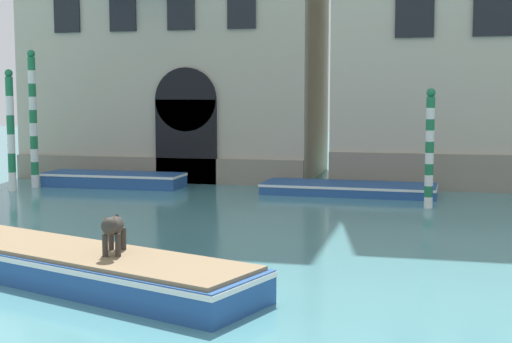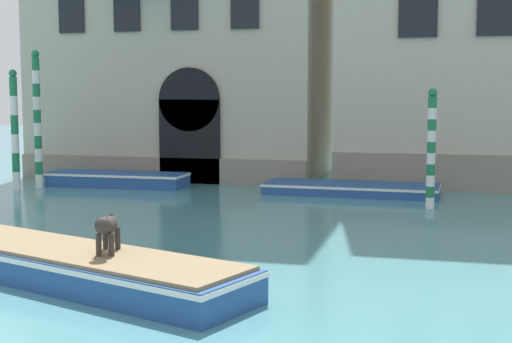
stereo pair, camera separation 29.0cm
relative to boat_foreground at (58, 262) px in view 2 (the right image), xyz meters
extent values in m
cube|color=gray|center=(-3.57, 13.14, 0.15)|extent=(10.85, 0.16, 0.90)
cube|color=black|center=(-2.34, 13.13, 1.18)|extent=(2.23, 0.14, 2.96)
cylinder|color=black|center=(-2.34, 13.13, 2.66)|extent=(2.23, 0.14, 2.23)
cube|color=black|center=(-6.82, 13.15, 5.93)|extent=(0.99, 0.10, 1.74)
cube|color=black|center=(-4.65, 13.15, 5.93)|extent=(0.99, 0.10, 1.74)
cube|color=black|center=(-2.48, 13.15, 5.93)|extent=(0.99, 0.10, 1.74)
cube|color=black|center=(-0.31, 13.15, 5.93)|extent=(0.99, 0.10, 1.74)
cube|color=black|center=(5.44, 13.15, 5.65)|extent=(1.23, 0.10, 2.00)
cube|color=black|center=(7.85, 13.15, 5.65)|extent=(1.23, 0.10, 2.00)
cube|color=#234C8C|center=(0.00, 0.00, -0.05)|extent=(7.55, 4.02, 0.51)
cube|color=white|center=(0.00, 0.00, 0.15)|extent=(7.58, 4.06, 0.08)
cube|color=#8C7251|center=(0.00, 0.00, 0.24)|extent=(7.29, 3.82, 0.06)
cylinder|color=#332D28|center=(1.22, -0.46, 0.45)|extent=(0.09, 0.09, 0.36)
cylinder|color=#332D28|center=(1.02, -0.51, 0.45)|extent=(0.09, 0.09, 0.36)
cylinder|color=#332D28|center=(1.09, 0.04, 0.45)|extent=(0.09, 0.09, 0.36)
cylinder|color=#332D28|center=(0.89, -0.02, 0.45)|extent=(0.09, 0.09, 0.36)
ellipsoid|color=#332D28|center=(1.06, -0.24, 0.71)|extent=(0.45, 0.73, 0.29)
ellipsoid|color=brown|center=(1.03, -0.14, 0.79)|extent=(0.27, 0.34, 0.10)
sphere|color=#332D28|center=(1.15, -0.60, 0.77)|extent=(0.27, 0.27, 0.27)
cone|color=brown|center=(1.22, -0.58, 0.88)|extent=(0.08, 0.08, 0.11)
cone|color=brown|center=(1.08, -0.62, 0.88)|extent=(0.08, 0.08, 0.11)
cylinder|color=#332D28|center=(0.96, 0.12, 0.75)|extent=(0.12, 0.25, 0.19)
cube|color=#234C8C|center=(-4.44, 11.68, -0.06)|extent=(4.77, 1.41, 0.48)
cube|color=white|center=(-4.44, 11.68, 0.12)|extent=(4.80, 1.44, 0.08)
cube|color=#9EA3A8|center=(-4.44, 11.68, -0.09)|extent=(2.62, 1.06, 0.43)
cube|color=#234C8C|center=(3.55, 11.66, -0.13)|extent=(5.45, 1.97, 0.35)
cube|color=white|center=(3.55, 11.66, -0.01)|extent=(5.48, 2.01, 0.08)
cube|color=#B2B7BC|center=(3.55, 11.66, -0.14)|extent=(3.01, 1.44, 0.32)
cylinder|color=white|center=(-6.95, 10.86, -0.08)|extent=(0.25, 0.25, 0.44)
cylinder|color=#1E7247|center=(-6.95, 10.86, 0.35)|extent=(0.25, 0.25, 0.44)
cylinder|color=white|center=(-6.95, 10.86, 0.79)|extent=(0.25, 0.25, 0.44)
cylinder|color=#1E7247|center=(-6.95, 10.86, 1.23)|extent=(0.25, 0.25, 0.44)
cylinder|color=white|center=(-6.95, 10.86, 1.66)|extent=(0.25, 0.25, 0.44)
cylinder|color=#1E7247|center=(-6.95, 10.86, 2.10)|extent=(0.25, 0.25, 0.44)
cylinder|color=white|center=(-6.95, 10.86, 2.54)|extent=(0.25, 0.25, 0.44)
cylinder|color=#1E7247|center=(-6.95, 10.86, 2.98)|extent=(0.25, 0.25, 0.44)
cylinder|color=white|center=(-6.95, 10.86, 3.41)|extent=(0.25, 0.25, 0.44)
cylinder|color=#1E7247|center=(-6.95, 10.86, 3.85)|extent=(0.25, 0.25, 0.44)
sphere|color=#1E7247|center=(-6.95, 10.86, 4.18)|extent=(0.26, 0.26, 0.26)
cylinder|color=white|center=(5.99, 9.41, -0.15)|extent=(0.23, 0.23, 0.31)
cylinder|color=#1E7247|center=(5.99, 9.41, 0.16)|extent=(0.23, 0.23, 0.31)
cylinder|color=white|center=(5.99, 9.41, 0.46)|extent=(0.23, 0.23, 0.31)
cylinder|color=#1E7247|center=(5.99, 9.41, 0.77)|extent=(0.23, 0.23, 0.31)
cylinder|color=white|center=(5.99, 9.41, 1.08)|extent=(0.23, 0.23, 0.31)
cylinder|color=#1E7247|center=(5.99, 9.41, 1.39)|extent=(0.23, 0.23, 0.31)
cylinder|color=white|center=(5.99, 9.41, 1.69)|extent=(0.23, 0.23, 0.31)
cylinder|color=#1E7247|center=(5.99, 9.41, 2.00)|extent=(0.23, 0.23, 0.31)
cylinder|color=white|center=(5.99, 9.41, 2.31)|extent=(0.23, 0.23, 0.31)
cylinder|color=#1E7247|center=(5.99, 9.41, 2.61)|extent=(0.23, 0.23, 0.31)
sphere|color=#1E7247|center=(5.99, 9.41, 2.87)|extent=(0.25, 0.25, 0.25)
cylinder|color=white|center=(-7.18, 9.87, 0.01)|extent=(0.24, 0.24, 0.62)
cylinder|color=#1E7247|center=(-7.18, 9.87, 0.62)|extent=(0.24, 0.24, 0.62)
cylinder|color=white|center=(-7.18, 9.87, 1.24)|extent=(0.24, 0.24, 0.62)
cylinder|color=#1E7247|center=(-7.18, 9.87, 1.86)|extent=(0.24, 0.24, 0.62)
cylinder|color=white|center=(-7.18, 9.87, 2.47)|extent=(0.24, 0.24, 0.62)
cylinder|color=#1E7247|center=(-7.18, 9.87, 3.09)|extent=(0.24, 0.24, 0.62)
sphere|color=#1E7247|center=(-7.18, 9.87, 3.51)|extent=(0.25, 0.25, 0.25)
camera|label=1|loc=(5.89, -10.66, 2.78)|focal=50.00mm
camera|label=2|loc=(6.17, -10.59, 2.78)|focal=50.00mm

